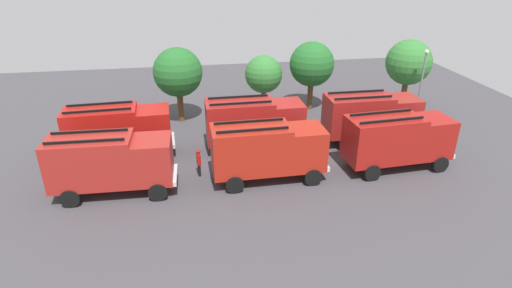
% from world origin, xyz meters
% --- Properties ---
extents(ground_plane, '(54.87, 54.87, 0.00)m').
position_xyz_m(ground_plane, '(0.00, 0.00, 0.00)').
color(ground_plane, '#423F44').
extents(fire_truck_0, '(7.26, 2.89, 3.88)m').
position_xyz_m(fire_truck_0, '(-9.05, -2.53, 2.15)').
color(fire_truck_0, '#A4231D').
rests_on(fire_truck_0, ground).
extents(fire_truck_1, '(7.25, 2.87, 3.88)m').
position_xyz_m(fire_truck_1, '(0.33, -2.43, 2.15)').
color(fire_truck_1, '#AA2013').
rests_on(fire_truck_1, ground).
extents(fire_truck_2, '(7.35, 3.16, 3.88)m').
position_xyz_m(fire_truck_2, '(9.04, -2.26, 2.15)').
color(fire_truck_2, '#9F1914').
rests_on(fire_truck_2, ground).
extents(fire_truck_3, '(7.31, 3.04, 3.88)m').
position_xyz_m(fire_truck_3, '(-9.26, 2.42, 2.15)').
color(fire_truck_3, '#AD1712').
rests_on(fire_truck_3, ground).
extents(fire_truck_4, '(7.23, 2.82, 3.88)m').
position_xyz_m(fire_truck_4, '(0.25, 2.33, 2.15)').
color(fire_truck_4, '#A21D1A').
rests_on(fire_truck_4, ground).
extents(fire_truck_5, '(7.21, 2.77, 3.88)m').
position_xyz_m(fire_truck_5, '(9.05, 2.06, 2.15)').
color(fire_truck_5, maroon).
rests_on(fire_truck_5, ground).
extents(firefighter_0, '(0.29, 0.44, 1.76)m').
position_xyz_m(firefighter_0, '(-3.93, -1.21, 0.99)').
color(firefighter_0, black).
rests_on(firefighter_0, ground).
extents(firefighter_1, '(0.37, 0.48, 1.72)m').
position_xyz_m(firefighter_1, '(-11.14, 5.10, 0.96)').
color(firefighter_1, black).
rests_on(firefighter_1, ground).
extents(firefighter_2, '(0.32, 0.46, 1.62)m').
position_xyz_m(firefighter_2, '(13.33, 3.47, 0.90)').
color(firefighter_2, black).
rests_on(firefighter_2, ground).
extents(tree_0, '(4.05, 4.05, 6.27)m').
position_xyz_m(tree_0, '(-5.07, 8.74, 4.22)').
color(tree_0, brown).
rests_on(tree_0, ground).
extents(tree_1, '(3.30, 3.30, 5.11)m').
position_xyz_m(tree_1, '(2.28, 9.79, 3.44)').
color(tree_1, brown).
rests_on(tree_1, ground).
extents(tree_2, '(3.96, 3.96, 6.13)m').
position_xyz_m(tree_2, '(6.64, 9.86, 4.12)').
color(tree_2, brown).
rests_on(tree_2, ground).
extents(tree_3, '(4.04, 4.04, 6.26)m').
position_xyz_m(tree_3, '(15.28, 8.78, 4.21)').
color(tree_3, brown).
rests_on(tree_3, ground).
extents(traffic_cone_0, '(0.48, 0.48, 0.68)m').
position_xyz_m(traffic_cone_0, '(4.36, 5.09, 0.34)').
color(traffic_cone_0, '#F2600C').
rests_on(traffic_cone_0, ground).
extents(lamppost, '(0.36, 0.36, 6.05)m').
position_xyz_m(lamppost, '(14.98, 5.75, 3.58)').
color(lamppost, slate).
rests_on(lamppost, ground).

